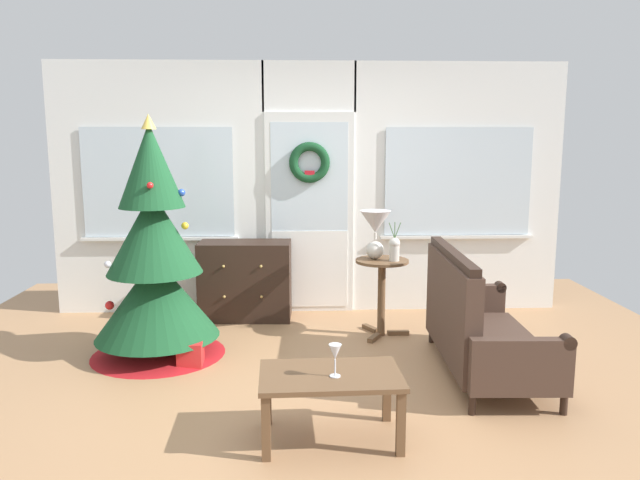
{
  "coord_description": "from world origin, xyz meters",
  "views": [
    {
      "loc": [
        -0.13,
        -4.13,
        1.78
      ],
      "look_at": [
        0.05,
        0.55,
        1.0
      ],
      "focal_mm": 34.05,
      "sensor_mm": 36.0,
      "label": 1
    }
  ],
  "objects_px": {
    "settee_sofa": "(475,326)",
    "table_lamp": "(375,228)",
    "flower_vase": "(394,248)",
    "side_table": "(382,282)",
    "wine_glass": "(335,353)",
    "gift_box": "(191,354)",
    "coffee_table": "(331,383)",
    "christmas_tree": "(155,266)",
    "dresser_cabinet": "(245,280)"
  },
  "relations": [
    {
      "from": "side_table",
      "to": "table_lamp",
      "type": "bearing_deg",
      "value": 146.31
    },
    {
      "from": "settee_sofa",
      "to": "flower_vase",
      "type": "bearing_deg",
      "value": 119.1
    },
    {
      "from": "settee_sofa",
      "to": "flower_vase",
      "type": "relative_size",
      "value": 4.51
    },
    {
      "from": "side_table",
      "to": "wine_glass",
      "type": "height_order",
      "value": "side_table"
    },
    {
      "from": "settee_sofa",
      "to": "wine_glass",
      "type": "distance_m",
      "value": 1.56
    },
    {
      "from": "gift_box",
      "to": "settee_sofa",
      "type": "bearing_deg",
      "value": -6.1
    },
    {
      "from": "wine_glass",
      "to": "dresser_cabinet",
      "type": "bearing_deg",
      "value": 105.93
    },
    {
      "from": "settee_sofa",
      "to": "table_lamp",
      "type": "distance_m",
      "value": 1.32
    },
    {
      "from": "dresser_cabinet",
      "to": "wine_glass",
      "type": "relative_size",
      "value": 4.69
    },
    {
      "from": "table_lamp",
      "to": "coffee_table",
      "type": "distance_m",
      "value": 2.14
    },
    {
      "from": "settee_sofa",
      "to": "table_lamp",
      "type": "xyz_separation_m",
      "value": [
        -0.65,
        0.98,
        0.62
      ]
    },
    {
      "from": "dresser_cabinet",
      "to": "settee_sofa",
      "type": "height_order",
      "value": "settee_sofa"
    },
    {
      "from": "flower_vase",
      "to": "christmas_tree",
      "type": "bearing_deg",
      "value": -169.77
    },
    {
      "from": "dresser_cabinet",
      "to": "table_lamp",
      "type": "height_order",
      "value": "table_lamp"
    },
    {
      "from": "coffee_table",
      "to": "table_lamp",
      "type": "bearing_deg",
      "value": 75.47
    },
    {
      "from": "side_table",
      "to": "flower_vase",
      "type": "relative_size",
      "value": 2.02
    },
    {
      "from": "dresser_cabinet",
      "to": "flower_vase",
      "type": "xyz_separation_m",
      "value": [
        1.38,
        -0.65,
        0.44
      ]
    },
    {
      "from": "christmas_tree",
      "to": "side_table",
      "type": "distance_m",
      "value": 1.99
    },
    {
      "from": "settee_sofa",
      "to": "coffee_table",
      "type": "height_order",
      "value": "settee_sofa"
    },
    {
      "from": "coffee_table",
      "to": "wine_glass",
      "type": "bearing_deg",
      "value": -64.27
    },
    {
      "from": "christmas_tree",
      "to": "settee_sofa",
      "type": "distance_m",
      "value": 2.6
    },
    {
      "from": "wine_glass",
      "to": "christmas_tree",
      "type": "bearing_deg",
      "value": 131.53
    },
    {
      "from": "coffee_table",
      "to": "dresser_cabinet",
      "type": "bearing_deg",
      "value": 105.73
    },
    {
      "from": "gift_box",
      "to": "christmas_tree",
      "type": "bearing_deg",
      "value": 138.77
    },
    {
      "from": "side_table",
      "to": "wine_glass",
      "type": "relative_size",
      "value": 3.63
    },
    {
      "from": "wine_glass",
      "to": "side_table",
      "type": "bearing_deg",
      "value": 74.54
    },
    {
      "from": "christmas_tree",
      "to": "settee_sofa",
      "type": "xyz_separation_m",
      "value": [
        2.52,
        -0.51,
        -0.38
      ]
    },
    {
      "from": "dresser_cabinet",
      "to": "flower_vase",
      "type": "distance_m",
      "value": 1.59
    },
    {
      "from": "dresser_cabinet",
      "to": "wine_glass",
      "type": "bearing_deg",
      "value": -74.07
    },
    {
      "from": "table_lamp",
      "to": "side_table",
      "type": "bearing_deg",
      "value": -33.69
    },
    {
      "from": "table_lamp",
      "to": "wine_glass",
      "type": "relative_size",
      "value": 2.26
    },
    {
      "from": "dresser_cabinet",
      "to": "table_lamp",
      "type": "relative_size",
      "value": 2.08
    },
    {
      "from": "wine_glass",
      "to": "gift_box",
      "type": "relative_size",
      "value": 1.0
    },
    {
      "from": "flower_vase",
      "to": "wine_glass",
      "type": "distance_m",
      "value": 2.05
    },
    {
      "from": "table_lamp",
      "to": "dresser_cabinet",
      "type": "bearing_deg",
      "value": 155.93
    },
    {
      "from": "coffee_table",
      "to": "christmas_tree",
      "type": "bearing_deg",
      "value": 131.95
    },
    {
      "from": "flower_vase",
      "to": "side_table",
      "type": "bearing_deg",
      "value": 149.04
    },
    {
      "from": "wine_glass",
      "to": "coffee_table",
      "type": "bearing_deg",
      "value": 115.73
    },
    {
      "from": "side_table",
      "to": "gift_box",
      "type": "distance_m",
      "value": 1.81
    },
    {
      "from": "side_table",
      "to": "flower_vase",
      "type": "xyz_separation_m",
      "value": [
        0.1,
        -0.06,
        0.32
      ]
    },
    {
      "from": "settee_sofa",
      "to": "coffee_table",
      "type": "bearing_deg",
      "value": -139.22
    },
    {
      "from": "flower_vase",
      "to": "wine_glass",
      "type": "height_order",
      "value": "flower_vase"
    },
    {
      "from": "christmas_tree",
      "to": "side_table",
      "type": "relative_size",
      "value": 2.79
    },
    {
      "from": "christmas_tree",
      "to": "coffee_table",
      "type": "xyz_separation_m",
      "value": [
        1.36,
        -1.51,
        -0.4
      ]
    },
    {
      "from": "christmas_tree",
      "to": "flower_vase",
      "type": "relative_size",
      "value": 5.65
    },
    {
      "from": "settee_sofa",
      "to": "christmas_tree",
      "type": "bearing_deg",
      "value": 168.55
    },
    {
      "from": "settee_sofa",
      "to": "coffee_table",
      "type": "distance_m",
      "value": 1.53
    },
    {
      "from": "gift_box",
      "to": "coffee_table",
      "type": "bearing_deg",
      "value": -49.81
    },
    {
      "from": "christmas_tree",
      "to": "side_table",
      "type": "bearing_deg",
      "value": 12.46
    },
    {
      "from": "dresser_cabinet",
      "to": "coffee_table",
      "type": "bearing_deg",
      "value": -74.27
    }
  ]
}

